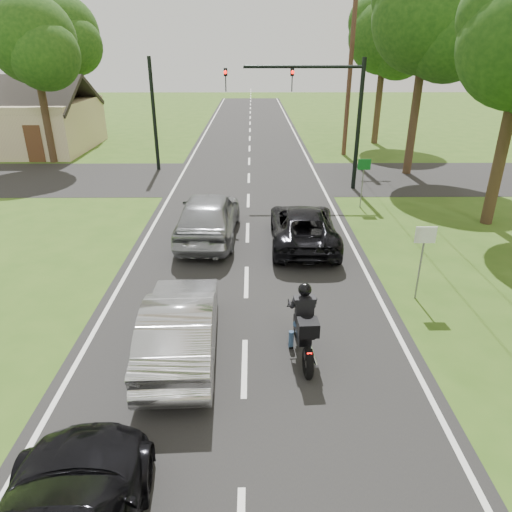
{
  "coord_description": "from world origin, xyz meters",
  "views": [
    {
      "loc": [
        0.18,
        -8.02,
        6.3
      ],
      "look_at": [
        0.28,
        3.0,
        1.3
      ],
      "focal_mm": 32.0,
      "sensor_mm": 36.0,
      "label": 1
    }
  ],
  "objects_px": {
    "traffic_signal": "(320,101)",
    "sign_green": "(364,171)",
    "silver_suv": "(209,215)",
    "silver_sedan": "(181,325)",
    "motorcycle_rider": "(304,329)",
    "utility_pole_far": "(350,71)",
    "sign_white": "(424,245)",
    "dark_suv": "(303,226)"
  },
  "relations": [
    {
      "from": "sign_white",
      "to": "sign_green",
      "type": "relative_size",
      "value": 1.0
    },
    {
      "from": "silver_sedan",
      "to": "sign_white",
      "type": "xyz_separation_m",
      "value": [
        6.12,
        2.42,
        0.87
      ]
    },
    {
      "from": "dark_suv",
      "to": "silver_sedan",
      "type": "bearing_deg",
      "value": 63.28
    },
    {
      "from": "utility_pole_far",
      "to": "sign_green",
      "type": "height_order",
      "value": "utility_pole_far"
    },
    {
      "from": "silver_suv",
      "to": "sign_green",
      "type": "bearing_deg",
      "value": -148.66
    },
    {
      "from": "utility_pole_far",
      "to": "silver_sedan",
      "type": "bearing_deg",
      "value": -109.55
    },
    {
      "from": "motorcycle_rider",
      "to": "utility_pole_far",
      "type": "bearing_deg",
      "value": 73.91
    },
    {
      "from": "dark_suv",
      "to": "silver_sedan",
      "type": "xyz_separation_m",
      "value": [
        -3.38,
        -6.35,
        0.05
      ]
    },
    {
      "from": "motorcycle_rider",
      "to": "sign_green",
      "type": "distance_m",
      "value": 11.23
    },
    {
      "from": "silver_sedan",
      "to": "utility_pole_far",
      "type": "height_order",
      "value": "utility_pole_far"
    },
    {
      "from": "dark_suv",
      "to": "sign_white",
      "type": "relative_size",
      "value": 2.25
    },
    {
      "from": "silver_suv",
      "to": "traffic_signal",
      "type": "relative_size",
      "value": 0.79
    },
    {
      "from": "motorcycle_rider",
      "to": "utility_pole_far",
      "type": "relative_size",
      "value": 0.21
    },
    {
      "from": "dark_suv",
      "to": "utility_pole_far",
      "type": "relative_size",
      "value": 0.48
    },
    {
      "from": "silver_sedan",
      "to": "silver_suv",
      "type": "relative_size",
      "value": 0.86
    },
    {
      "from": "silver_suv",
      "to": "sign_white",
      "type": "distance_m",
      "value": 7.62
    },
    {
      "from": "silver_suv",
      "to": "sign_green",
      "type": "distance_m",
      "value": 7.23
    },
    {
      "from": "silver_suv",
      "to": "dark_suv",
      "type": "bearing_deg",
      "value": 172.37
    },
    {
      "from": "silver_suv",
      "to": "utility_pole_far",
      "type": "distance_m",
      "value": 16.9
    },
    {
      "from": "traffic_signal",
      "to": "dark_suv",
      "type": "bearing_deg",
      "value": -100.98
    },
    {
      "from": "utility_pole_far",
      "to": "sign_green",
      "type": "bearing_deg",
      "value": -96.73
    },
    {
      "from": "sign_green",
      "to": "silver_suv",
      "type": "bearing_deg",
      "value": -151.06
    },
    {
      "from": "sign_white",
      "to": "utility_pole_far",
      "type": "bearing_deg",
      "value": 85.49
    },
    {
      "from": "motorcycle_rider",
      "to": "traffic_signal",
      "type": "distance_m",
      "value": 14.19
    },
    {
      "from": "motorcycle_rider",
      "to": "traffic_signal",
      "type": "height_order",
      "value": "traffic_signal"
    },
    {
      "from": "utility_pole_far",
      "to": "sign_green",
      "type": "xyz_separation_m",
      "value": [
        -1.3,
        -11.02,
        -3.49
      ]
    },
    {
      "from": "dark_suv",
      "to": "sign_green",
      "type": "relative_size",
      "value": 2.25
    },
    {
      "from": "silver_suv",
      "to": "traffic_signal",
      "type": "height_order",
      "value": "traffic_signal"
    },
    {
      "from": "traffic_signal",
      "to": "silver_sedan",
      "type": "bearing_deg",
      "value": -109.48
    },
    {
      "from": "traffic_signal",
      "to": "sign_white",
      "type": "bearing_deg",
      "value": -82.95
    },
    {
      "from": "traffic_signal",
      "to": "sign_green",
      "type": "bearing_deg",
      "value": -62.62
    },
    {
      "from": "motorcycle_rider",
      "to": "silver_sedan",
      "type": "height_order",
      "value": "motorcycle_rider"
    },
    {
      "from": "silver_sedan",
      "to": "motorcycle_rider",
      "type": "bearing_deg",
      "value": 173.67
    },
    {
      "from": "sign_white",
      "to": "sign_green",
      "type": "xyz_separation_m",
      "value": [
        0.2,
        8.0,
        0.0
      ]
    },
    {
      "from": "sign_white",
      "to": "sign_green",
      "type": "bearing_deg",
      "value": 88.57
    },
    {
      "from": "dark_suv",
      "to": "traffic_signal",
      "type": "height_order",
      "value": "traffic_signal"
    },
    {
      "from": "utility_pole_far",
      "to": "dark_suv",
      "type": "bearing_deg",
      "value": -105.68
    },
    {
      "from": "traffic_signal",
      "to": "sign_green",
      "type": "relative_size",
      "value": 3.0
    },
    {
      "from": "utility_pole_far",
      "to": "sign_white",
      "type": "distance_m",
      "value": 19.39
    },
    {
      "from": "motorcycle_rider",
      "to": "utility_pole_far",
      "type": "xyz_separation_m",
      "value": [
        4.9,
        21.62,
        4.36
      ]
    },
    {
      "from": "dark_suv",
      "to": "sign_white",
      "type": "height_order",
      "value": "sign_white"
    },
    {
      "from": "traffic_signal",
      "to": "sign_green",
      "type": "xyz_separation_m",
      "value": [
        1.56,
        -3.02,
        -2.54
      ]
    }
  ]
}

